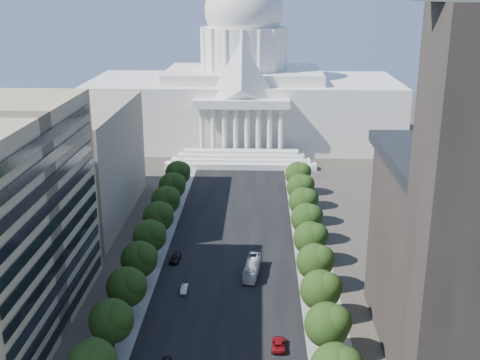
# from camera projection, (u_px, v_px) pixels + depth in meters

# --- Properties ---
(road_asphalt) EXTENTS (30.00, 260.00, 0.01)m
(road_asphalt) POSITION_uv_depth(u_px,v_px,m) (233.00, 232.00, 153.29)
(road_asphalt) COLOR black
(road_asphalt) RESTS_ON ground
(sidewalk_left) EXTENTS (8.00, 260.00, 0.02)m
(sidewalk_left) POSITION_uv_depth(u_px,v_px,m) (159.00, 231.00, 153.90)
(sidewalk_left) COLOR gray
(sidewalk_left) RESTS_ON ground
(sidewalk_right) EXTENTS (8.00, 260.00, 0.02)m
(sidewalk_right) POSITION_uv_depth(u_px,v_px,m) (308.00, 233.00, 152.68)
(sidewalk_right) COLOR gray
(sidewalk_right) RESTS_ON ground
(capitol) EXTENTS (120.00, 56.00, 73.00)m
(capitol) POSITION_uv_depth(u_px,v_px,m) (244.00, 92.00, 237.48)
(capitol) COLOR white
(capitol) RESTS_ON ground
(office_block_left_far) EXTENTS (38.00, 52.00, 30.00)m
(office_block_left_far) POSITION_uv_depth(u_px,v_px,m) (55.00, 163.00, 159.77)
(office_block_left_far) COLOR gray
(office_block_left_far) RESTS_ON ground
(tree_l_c) EXTENTS (7.79, 7.60, 9.97)m
(tree_l_c) POSITION_uv_depth(u_px,v_px,m) (113.00, 320.00, 100.31)
(tree_l_c) COLOR #33261C
(tree_l_c) RESTS_ON ground
(tree_l_d) EXTENTS (7.79, 7.60, 9.97)m
(tree_l_d) POSITION_uv_depth(u_px,v_px,m) (128.00, 286.00, 111.73)
(tree_l_d) COLOR #33261C
(tree_l_d) RESTS_ON ground
(tree_l_e) EXTENTS (7.79, 7.60, 9.97)m
(tree_l_e) POSITION_uv_depth(u_px,v_px,m) (141.00, 258.00, 123.15)
(tree_l_e) COLOR #33261C
(tree_l_e) RESTS_ON ground
(tree_l_f) EXTENTS (7.79, 7.60, 9.97)m
(tree_l_f) POSITION_uv_depth(u_px,v_px,m) (151.00, 235.00, 134.57)
(tree_l_f) COLOR #33261C
(tree_l_f) RESTS_ON ground
(tree_l_g) EXTENTS (7.79, 7.60, 9.97)m
(tree_l_g) POSITION_uv_depth(u_px,v_px,m) (159.00, 216.00, 145.99)
(tree_l_g) COLOR #33261C
(tree_l_g) RESTS_ON ground
(tree_l_h) EXTENTS (7.79, 7.60, 9.97)m
(tree_l_h) POSITION_uv_depth(u_px,v_px,m) (167.00, 199.00, 157.41)
(tree_l_h) COLOR #33261C
(tree_l_h) RESTS_ON ground
(tree_l_i) EXTENTS (7.79, 7.60, 9.97)m
(tree_l_i) POSITION_uv_depth(u_px,v_px,m) (173.00, 185.00, 168.83)
(tree_l_i) COLOR #33261C
(tree_l_i) RESTS_ON ground
(tree_l_j) EXTENTS (7.79, 7.60, 9.97)m
(tree_l_j) POSITION_uv_depth(u_px,v_px,m) (179.00, 173.00, 180.25)
(tree_l_j) COLOR #33261C
(tree_l_j) RESTS_ON ground
(tree_r_c) EXTENTS (7.79, 7.60, 9.97)m
(tree_r_c) POSITION_uv_depth(u_px,v_px,m) (329.00, 324.00, 99.15)
(tree_r_c) COLOR #33261C
(tree_r_c) RESTS_ON ground
(tree_r_d) EXTENTS (7.79, 7.60, 9.97)m
(tree_r_d) POSITION_uv_depth(u_px,v_px,m) (322.00, 289.00, 110.57)
(tree_r_d) COLOR #33261C
(tree_r_d) RESTS_ON ground
(tree_r_e) EXTENTS (7.79, 7.60, 9.97)m
(tree_r_e) POSITION_uv_depth(u_px,v_px,m) (317.00, 261.00, 121.99)
(tree_r_e) COLOR #33261C
(tree_r_e) RESTS_ON ground
(tree_r_f) EXTENTS (7.79, 7.60, 9.97)m
(tree_r_f) POSITION_uv_depth(u_px,v_px,m) (312.00, 238.00, 133.41)
(tree_r_f) COLOR #33261C
(tree_r_f) RESTS_ON ground
(tree_r_g) EXTENTS (7.79, 7.60, 9.97)m
(tree_r_g) POSITION_uv_depth(u_px,v_px,m) (308.00, 218.00, 144.83)
(tree_r_g) COLOR #33261C
(tree_r_g) RESTS_ON ground
(tree_r_h) EXTENTS (7.79, 7.60, 9.97)m
(tree_r_h) POSITION_uv_depth(u_px,v_px,m) (304.00, 201.00, 156.25)
(tree_r_h) COLOR #33261C
(tree_r_h) RESTS_ON ground
(tree_r_i) EXTENTS (7.79, 7.60, 9.97)m
(tree_r_i) POSITION_uv_depth(u_px,v_px,m) (302.00, 186.00, 167.67)
(tree_r_i) COLOR #33261C
(tree_r_i) RESTS_ON ground
(tree_r_j) EXTENTS (7.79, 7.60, 9.97)m
(tree_r_j) POSITION_uv_depth(u_px,v_px,m) (299.00, 174.00, 179.09)
(tree_r_j) COLOR #33261C
(tree_r_j) RESTS_ON ground
(streetlight_b) EXTENTS (2.61, 0.44, 9.00)m
(streetlight_b) POSITION_uv_depth(u_px,v_px,m) (339.00, 330.00, 98.53)
(streetlight_b) COLOR gray
(streetlight_b) RESTS_ON ground
(streetlight_c) EXTENTS (2.61, 0.44, 9.00)m
(streetlight_c) POSITION_uv_depth(u_px,v_px,m) (324.00, 263.00, 122.32)
(streetlight_c) COLOR gray
(streetlight_c) RESTS_ON ground
(streetlight_d) EXTENTS (2.61, 0.44, 9.00)m
(streetlight_d) POSITION_uv_depth(u_px,v_px,m) (314.00, 219.00, 146.11)
(streetlight_d) COLOR gray
(streetlight_d) RESTS_ON ground
(streetlight_e) EXTENTS (2.61, 0.44, 9.00)m
(streetlight_e) POSITION_uv_depth(u_px,v_px,m) (306.00, 186.00, 169.90)
(streetlight_e) COLOR gray
(streetlight_e) RESTS_ON ground
(streetlight_f) EXTENTS (2.61, 0.44, 9.00)m
(streetlight_f) POSITION_uv_depth(u_px,v_px,m) (301.00, 162.00, 193.69)
(streetlight_f) COLOR gray
(streetlight_f) RESTS_ON ground
(car_silver) EXTENTS (1.37, 3.89, 1.28)m
(car_silver) POSITION_uv_depth(u_px,v_px,m) (184.00, 289.00, 122.81)
(car_silver) COLOR #A6AAAE
(car_silver) RESTS_ON ground
(car_red) EXTENTS (2.66, 5.35, 1.46)m
(car_red) POSITION_uv_depth(u_px,v_px,m) (279.00, 344.00, 103.65)
(car_red) COLOR maroon
(car_red) RESTS_ON ground
(car_dark_b) EXTENTS (2.41, 5.09, 1.43)m
(car_dark_b) POSITION_uv_depth(u_px,v_px,m) (175.00, 258.00, 136.44)
(car_dark_b) COLOR black
(car_dark_b) RESTS_ON ground
(city_bus) EXTENTS (4.01, 11.57, 3.16)m
(city_bus) POSITION_uv_depth(u_px,v_px,m) (252.00, 268.00, 129.92)
(city_bus) COLOR silver
(city_bus) RESTS_ON ground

